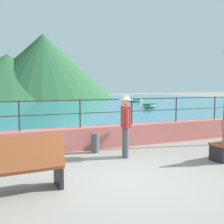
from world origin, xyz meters
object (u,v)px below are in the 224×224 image
bench_main (18,165)px  person_walking (126,123)px  bollard (95,143)px  boat_2 (150,106)px  boat_0 (133,100)px

bench_main → person_walking: person_walking is taller
bollard → person_walking: bearing=-55.3°
bollard → boat_2: bearing=53.4°
boat_2 → bench_main: bearing=-127.9°
person_walking → boat_2: person_walking is taller
bench_main → bollard: 3.52m
bollard → boat_0: 25.28m
person_walking → boat_0: size_ratio=0.72×
bench_main → boat_0: bench_main is taller
person_walking → boat_2: (9.40, 14.30, -0.72)m
boat_0 → boat_2: same height
boat_0 → boat_2: bearing=-108.1°
bench_main → boat_0: size_ratio=0.71×
bench_main → bollard: size_ratio=2.93×
bollard → bench_main: bearing=-133.9°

